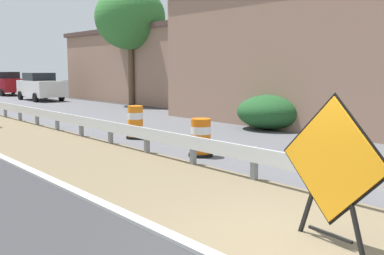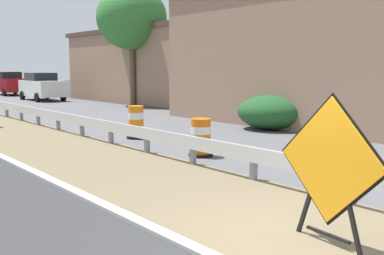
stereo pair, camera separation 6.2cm
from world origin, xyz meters
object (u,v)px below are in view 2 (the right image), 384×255
object	(u,v)px
warning_sign_diamond	(330,165)
traffic_barrel_nearest	(201,139)
traffic_barrel_close	(136,124)
car_trailing_near_lane	(42,87)
car_mid_far_lane	(9,83)
utility_pole_near	(316,29)

from	to	relation	value
warning_sign_diamond	traffic_barrel_nearest	bearing A→B (deg)	-108.80
traffic_barrel_close	car_trailing_near_lane	bearing A→B (deg)	77.09
traffic_barrel_close	car_mid_far_lane	bearing A→B (deg)	80.12
traffic_barrel_close	car_trailing_near_lane	xyz separation A→B (m)	(4.54, 19.81, 0.51)
traffic_barrel_nearest	car_trailing_near_lane	bearing A→B (deg)	78.28
traffic_barrel_close	utility_pole_near	size ratio (longest dim) A/B	0.15
car_trailing_near_lane	utility_pole_near	size ratio (longest dim) A/B	0.64
warning_sign_diamond	utility_pole_near	distance (m)	12.66
traffic_barrel_nearest	car_trailing_near_lane	distance (m)	24.05
warning_sign_diamond	car_trailing_near_lane	world-z (taller)	warning_sign_diamond
warning_sign_diamond	traffic_barrel_close	xyz separation A→B (m)	(3.00, 9.46, -0.57)
traffic_barrel_nearest	car_trailing_near_lane	size ratio (longest dim) A/B	0.22
car_trailing_near_lane	utility_pole_near	xyz separation A→B (m)	(2.35, -21.86, 2.82)
traffic_barrel_close	car_mid_far_lane	distance (m)	28.52
warning_sign_diamond	car_mid_far_lane	xyz separation A→B (m)	(7.89, 37.55, -0.06)
car_trailing_near_lane	car_mid_far_lane	world-z (taller)	car_mid_far_lane
traffic_barrel_nearest	traffic_barrel_close	size ratio (longest dim) A/B	0.92
warning_sign_diamond	car_trailing_near_lane	size ratio (longest dim) A/B	0.43
traffic_barrel_close	car_mid_far_lane	size ratio (longest dim) A/B	0.25
car_mid_far_lane	traffic_barrel_close	bearing A→B (deg)	-9.36
traffic_barrel_nearest	traffic_barrel_close	xyz separation A→B (m)	(0.35, 3.73, 0.04)
car_mid_far_lane	utility_pole_near	bearing A→B (deg)	4.31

